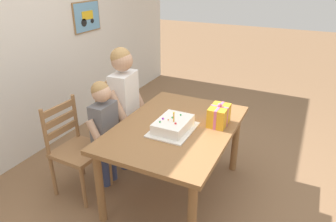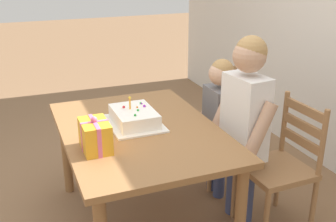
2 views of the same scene
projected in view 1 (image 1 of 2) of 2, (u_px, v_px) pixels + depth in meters
name	position (u px, v px, depth m)	size (l,w,h in m)	color
ground_plane	(175.00, 191.00, 3.06)	(20.00, 20.00, 0.00)	#846042
back_wall	(19.00, 43.00, 3.24)	(6.40, 0.11, 2.60)	silver
dining_table	(176.00, 135.00, 2.79)	(1.40, 0.99, 0.73)	olive
birthday_cake	(173.00, 125.00, 2.66)	(0.44, 0.34, 0.19)	white
gift_box_red_large	(219.00, 116.00, 2.75)	(0.24, 0.16, 0.21)	gold
chair_left	(76.00, 148.00, 2.91)	(0.44, 0.44, 0.92)	#996B42
chair_right	(120.00, 117.00, 3.51)	(0.43, 0.43, 0.92)	#996B42
child_older	(124.00, 98.00, 3.15)	(0.50, 0.29, 1.33)	#38426B
child_younger	(105.00, 125.00, 2.92)	(0.40, 0.23, 1.10)	#38426B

